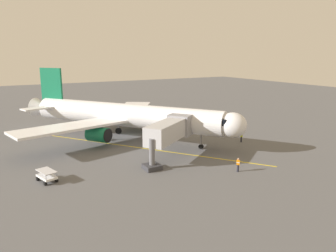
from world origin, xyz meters
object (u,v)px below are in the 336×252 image
at_px(ground_crew_wing_walker, 241,137).
at_px(baggage_cart_near_nose, 47,176).
at_px(jet_bridge, 171,130).
at_px(ground_crew_marshaller, 238,165).
at_px(airplane, 123,115).

bearing_deg(ground_crew_wing_walker, baggage_cart_near_nose, 3.85).
height_order(jet_bridge, ground_crew_wing_walker, jet_bridge).
bearing_deg(ground_crew_marshaller, airplane, -73.63).
bearing_deg(jet_bridge, ground_crew_marshaller, 114.35).
bearing_deg(airplane, baggage_cart_near_nose, 42.58).
height_order(jet_bridge, baggage_cart_near_nose, jet_bridge).
distance_m(jet_bridge, ground_crew_marshaller, 10.41).
distance_m(airplane, baggage_cart_near_nose, 19.94).
bearing_deg(baggage_cart_near_nose, jet_bridge, -176.57).
relative_size(ground_crew_marshaller, ground_crew_wing_walker, 1.00).
height_order(airplane, ground_crew_wing_walker, airplane).
xyz_separation_m(ground_crew_marshaller, ground_crew_wing_walker, (-9.60, -10.16, 0.00)).
distance_m(ground_crew_marshaller, baggage_cart_near_nose, 22.30).
relative_size(airplane, ground_crew_marshaller, 20.49).
relative_size(airplane, ground_crew_wing_walker, 20.49).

